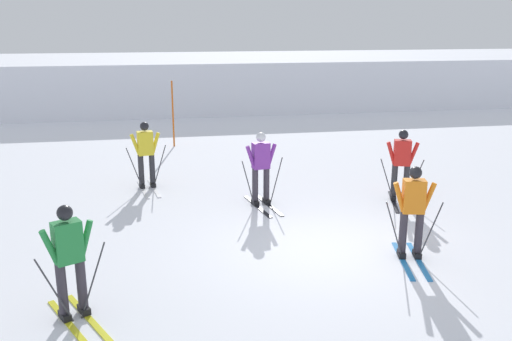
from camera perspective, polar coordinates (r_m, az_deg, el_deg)
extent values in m
plane|color=white|center=(10.50, 7.03, -8.07)|extent=(120.00, 120.00, 0.00)
cube|color=white|center=(28.96, -4.34, 9.40)|extent=(80.00, 9.41, 2.32)
cube|color=black|center=(13.42, 15.28, -3.19)|extent=(0.56, 1.55, 0.02)
cube|color=black|center=(13.38, 14.10, -3.16)|extent=(0.56, 1.55, 0.02)
cube|color=black|center=(13.54, 15.22, -2.75)|extent=(0.19, 0.28, 0.10)
cube|color=black|center=(13.50, 14.04, -2.72)|extent=(0.19, 0.28, 0.10)
cylinder|color=#2D2D33|center=(13.41, 15.36, -0.82)|extent=(0.14, 0.14, 0.85)
cylinder|color=#2D2D33|center=(13.37, 14.17, -0.78)|extent=(0.14, 0.14, 0.85)
cube|color=red|center=(13.23, 14.95, 1.80)|extent=(0.43, 0.34, 0.60)
cylinder|color=red|center=(13.25, 16.03, 1.69)|extent=(0.27, 0.16, 0.55)
cylinder|color=red|center=(13.18, 13.88, 1.77)|extent=(0.27, 0.16, 0.55)
sphere|color=black|center=(13.14, 15.08, 3.62)|extent=(0.22, 0.22, 0.22)
cylinder|color=#38383D|center=(13.35, 16.14, -1.07)|extent=(0.37, 0.13, 1.04)
cylinder|color=#38383D|center=(13.26, 13.47, -0.99)|extent=(0.37, 0.13, 1.04)
cube|color=#237AC6|center=(10.33, 16.54, -8.97)|extent=(0.44, 1.58, 0.02)
cube|color=#237AC6|center=(10.27, 15.01, -9.01)|extent=(0.44, 1.58, 0.02)
cube|color=black|center=(10.44, 16.38, -8.34)|extent=(0.17, 0.28, 0.10)
cube|color=black|center=(10.38, 14.86, -8.37)|extent=(0.17, 0.28, 0.10)
cylinder|color=#38333D|center=(10.26, 16.57, -5.90)|extent=(0.14, 0.14, 0.85)
cylinder|color=#38333D|center=(10.20, 15.04, -5.92)|extent=(0.14, 0.14, 0.85)
cube|color=orange|center=(10.03, 16.07, -2.58)|extent=(0.42, 0.32, 0.60)
cylinder|color=orange|center=(10.07, 17.47, -2.69)|extent=(0.27, 0.14, 0.55)
cylinder|color=orange|center=(9.96, 14.69, -2.68)|extent=(0.27, 0.14, 0.55)
sphere|color=black|center=(9.91, 16.25, -0.21)|extent=(0.22, 0.22, 0.22)
cylinder|color=#38383D|center=(10.22, 17.65, -6.07)|extent=(0.37, 0.11, 1.10)
cylinder|color=#38383D|center=(10.07, 14.20, -6.12)|extent=(0.37, 0.11, 1.10)
cube|color=gold|center=(8.55, -17.04, -14.38)|extent=(0.81, 1.46, 0.02)
cube|color=gold|center=(8.48, -18.86, -14.82)|extent=(0.81, 1.46, 0.02)
cube|color=black|center=(8.65, -17.44, -13.60)|extent=(0.23, 0.29, 0.10)
cube|color=black|center=(8.58, -19.24, -14.03)|extent=(0.23, 0.29, 0.10)
cylinder|color=#38333D|center=(8.44, -17.70, -10.77)|extent=(0.14, 0.14, 0.85)
cylinder|color=#38333D|center=(8.36, -19.53, -11.18)|extent=(0.14, 0.14, 0.85)
cube|color=#23843D|center=(8.15, -18.98, -7.02)|extent=(0.45, 0.39, 0.60)
cylinder|color=#23843D|center=(8.21, -17.28, -6.80)|extent=(0.27, 0.20, 0.55)
cylinder|color=#23843D|center=(8.07, -20.62, -7.50)|extent=(0.27, 0.20, 0.55)
sphere|color=black|center=(8.00, -19.25, -4.17)|extent=(0.22, 0.22, 0.22)
cylinder|color=#38383D|center=(8.39, -16.57, -10.87)|extent=(0.41, 0.23, 1.09)
cylinder|color=#38383D|center=(8.24, -20.21, -11.69)|extent=(0.41, 0.23, 1.09)
cube|color=maroon|center=(8.33, -19.47, -6.43)|extent=(0.33, 0.29, 0.40)
cube|color=black|center=(12.75, 1.33, -3.61)|extent=(0.39, 1.59, 0.02)
cube|color=black|center=(12.65, 0.16, -3.76)|extent=(0.39, 1.59, 0.02)
cube|color=black|center=(12.86, 1.08, -3.15)|extent=(0.17, 0.28, 0.10)
cube|color=black|center=(12.77, -0.09, -3.30)|extent=(0.17, 0.28, 0.10)
cylinder|color=#38333D|center=(12.72, 1.09, -1.12)|extent=(0.14, 0.14, 0.85)
cylinder|color=#38333D|center=(12.62, -0.09, -1.25)|extent=(0.14, 0.14, 0.85)
cube|color=purple|center=(12.51, 0.51, 1.56)|extent=(0.42, 0.31, 0.60)
cylinder|color=purple|center=(12.58, 1.60, 1.58)|extent=(0.27, 0.14, 0.55)
cylinder|color=purple|center=(12.40, -0.53, 1.38)|extent=(0.27, 0.14, 0.55)
sphere|color=silver|center=(12.41, 0.51, 3.48)|extent=(0.22, 0.22, 0.22)
cylinder|color=#38383D|center=(12.70, 2.10, -1.11)|extent=(0.32, 0.08, 1.11)
cylinder|color=#38383D|center=(12.46, -0.79, -1.43)|extent=(0.32, 0.08, 1.11)
cube|color=silver|center=(14.23, -10.54, -1.83)|extent=(0.35, 1.59, 0.02)
cube|color=silver|center=(14.19, -11.65, -1.94)|extent=(0.35, 1.59, 0.02)
cube|color=black|center=(14.35, -10.65, -1.44)|extent=(0.16, 0.28, 0.10)
cube|color=black|center=(14.32, -11.75, -1.54)|extent=(0.16, 0.28, 0.10)
cylinder|color=#2D2D33|center=(14.23, -10.74, 0.39)|extent=(0.14, 0.14, 0.85)
cylinder|color=#2D2D33|center=(14.19, -11.86, 0.29)|extent=(0.14, 0.14, 0.85)
cube|color=yellow|center=(14.06, -11.43, 2.80)|extent=(0.41, 0.30, 0.60)
cylinder|color=yellow|center=(14.08, -10.41, 2.82)|extent=(0.27, 0.13, 0.55)
cylinder|color=yellow|center=(14.01, -12.43, 2.65)|extent=(0.27, 0.13, 0.55)
sphere|color=black|center=(13.98, -11.52, 4.52)|extent=(0.22, 0.22, 0.22)
cylinder|color=#38383D|center=(14.15, -9.99, 0.39)|extent=(0.38, 0.09, 1.11)
cylinder|color=#38383D|center=(14.07, -12.49, 0.16)|extent=(0.38, 0.09, 1.11)
cube|color=maroon|center=(14.26, -11.56, 3.05)|extent=(0.31, 0.22, 0.40)
cylinder|color=#C65614|center=(18.68, -8.62, 5.82)|extent=(0.05, 0.05, 2.22)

